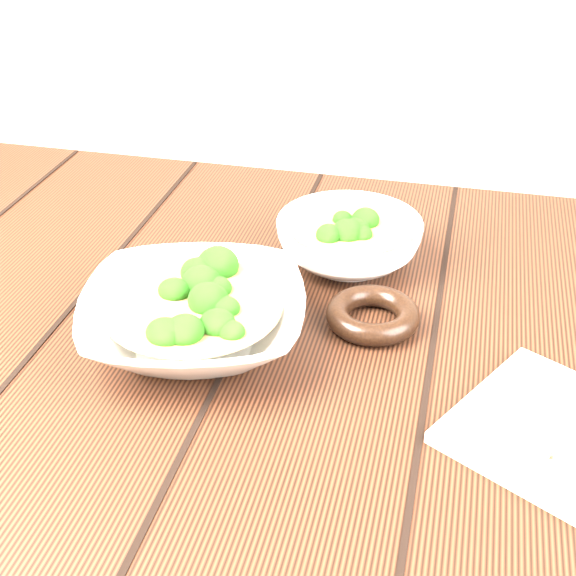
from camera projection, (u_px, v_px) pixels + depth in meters
The scene contains 4 objects.
table at pixel (269, 405), 0.94m from camera, with size 1.20×0.80×0.75m.
soup_bowl_front at pixel (194, 316), 0.83m from camera, with size 0.28×0.28×0.07m.
soup_bowl_back at pixel (349, 240), 0.97m from camera, with size 0.18×0.18×0.06m.
trivet at pixel (373, 315), 0.86m from camera, with size 0.10×0.10×0.02m, color black.
Camera 1 is at (0.19, -0.70, 1.24)m, focal length 50.00 mm.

